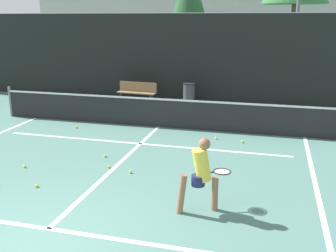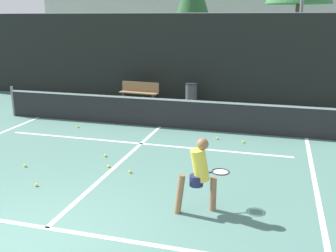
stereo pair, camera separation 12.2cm
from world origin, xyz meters
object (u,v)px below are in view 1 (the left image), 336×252
Objects in this scene: courtside_bench at (137,92)px; parked_car at (174,74)px; player_practicing at (201,172)px; trash_bin at (189,94)px.

courtside_bench is 4.54m from parked_car.
courtside_bench is 0.40× the size of parked_car.
trash_bin is at bearing 78.82° from player_practicing.
parked_car is at bearing 89.45° from courtside_bench.
courtside_bench is 2.17m from trash_bin.
player_practicing is 0.33× the size of parked_car.
parked_car reaches higher than player_practicing.
parked_car reaches higher than courtside_bench.
trash_bin reaches higher than courtside_bench.
player_practicing is at bearing -76.57° from trash_bin.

